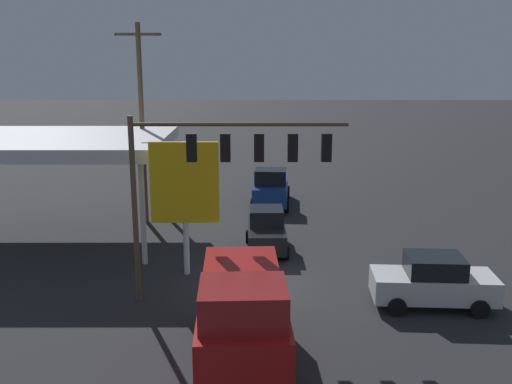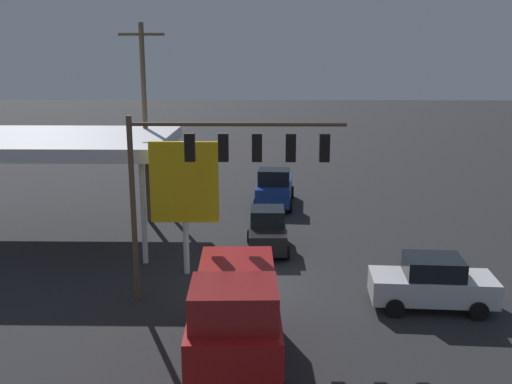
{
  "view_description": "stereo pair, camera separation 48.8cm",
  "coord_description": "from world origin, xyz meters",
  "px_view_note": "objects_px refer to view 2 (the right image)",
  "views": [
    {
      "loc": [
        0.05,
        21.38,
        8.92
      ],
      "look_at": [
        0.0,
        -2.0,
        3.35
      ],
      "focal_mm": 40.0,
      "sensor_mm": 36.0,
      "label": 1
    },
    {
      "loc": [
        -0.44,
        21.38,
        8.92
      ],
      "look_at": [
        0.0,
        -2.0,
        3.35
      ],
      "focal_mm": 40.0,
      "sensor_mm": 36.0,
      "label": 2
    }
  ],
  "objects_px": {
    "utility_pole": "(145,120)",
    "delivery_truck": "(236,321)",
    "price_sign": "(184,186)",
    "sedan_waiting": "(432,283)",
    "pickup_parked": "(275,188)",
    "traffic_signal_assembly": "(222,161)",
    "hatchback_crossing": "(267,231)"
  },
  "relations": [
    {
      "from": "utility_pole",
      "to": "delivery_truck",
      "type": "relative_size",
      "value": 1.55
    },
    {
      "from": "price_sign",
      "to": "sedan_waiting",
      "type": "distance_m",
      "value": 10.29
    },
    {
      "from": "utility_pole",
      "to": "pickup_parked",
      "type": "height_order",
      "value": "utility_pole"
    },
    {
      "from": "utility_pole",
      "to": "price_sign",
      "type": "relative_size",
      "value": 1.9
    },
    {
      "from": "utility_pole",
      "to": "delivery_truck",
      "type": "distance_m",
      "value": 17.21
    },
    {
      "from": "delivery_truck",
      "to": "sedan_waiting",
      "type": "relative_size",
      "value": 1.53
    },
    {
      "from": "traffic_signal_assembly",
      "to": "pickup_parked",
      "type": "distance_m",
      "value": 14.74
    },
    {
      "from": "traffic_signal_assembly",
      "to": "delivery_truck",
      "type": "bearing_deg",
      "value": 97.89
    },
    {
      "from": "traffic_signal_assembly",
      "to": "utility_pole",
      "type": "distance_m",
      "value": 11.59
    },
    {
      "from": "hatchback_crossing",
      "to": "delivery_truck",
      "type": "xyz_separation_m",
      "value": [
        0.9,
        10.98,
        0.75
      ]
    },
    {
      "from": "utility_pole",
      "to": "hatchback_crossing",
      "type": "height_order",
      "value": "utility_pole"
    },
    {
      "from": "traffic_signal_assembly",
      "to": "pickup_parked",
      "type": "bearing_deg",
      "value": -98.45
    },
    {
      "from": "utility_pole",
      "to": "sedan_waiting",
      "type": "xyz_separation_m",
      "value": [
        -12.53,
        11.06,
        -4.66
      ]
    },
    {
      "from": "sedan_waiting",
      "to": "pickup_parked",
      "type": "distance_m",
      "value": 15.57
    },
    {
      "from": "traffic_signal_assembly",
      "to": "delivery_truck",
      "type": "xyz_separation_m",
      "value": [
        -0.73,
        5.28,
        -3.61
      ]
    },
    {
      "from": "traffic_signal_assembly",
      "to": "hatchback_crossing",
      "type": "distance_m",
      "value": 7.36
    },
    {
      "from": "price_sign",
      "to": "hatchback_crossing",
      "type": "xyz_separation_m",
      "value": [
        -3.4,
        -3.07,
        -2.85
      ]
    },
    {
      "from": "delivery_truck",
      "to": "sedan_waiting",
      "type": "xyz_separation_m",
      "value": [
        -6.86,
        -4.71,
        -0.74
      ]
    },
    {
      "from": "price_sign",
      "to": "pickup_parked",
      "type": "height_order",
      "value": "price_sign"
    },
    {
      "from": "hatchback_crossing",
      "to": "delivery_truck",
      "type": "distance_m",
      "value": 11.04
    },
    {
      "from": "delivery_truck",
      "to": "sedan_waiting",
      "type": "height_order",
      "value": "delivery_truck"
    },
    {
      "from": "hatchback_crossing",
      "to": "pickup_parked",
      "type": "bearing_deg",
      "value": 176.12
    },
    {
      "from": "hatchback_crossing",
      "to": "sedan_waiting",
      "type": "distance_m",
      "value": 8.65
    },
    {
      "from": "sedan_waiting",
      "to": "price_sign",
      "type": "bearing_deg",
      "value": -15.37
    },
    {
      "from": "utility_pole",
      "to": "pickup_parked",
      "type": "bearing_deg",
      "value": -153.5
    },
    {
      "from": "price_sign",
      "to": "sedan_waiting",
      "type": "xyz_separation_m",
      "value": [
        -9.36,
        3.2,
        -2.85
      ]
    },
    {
      "from": "utility_pole",
      "to": "sedan_waiting",
      "type": "bearing_deg",
      "value": 138.57
    },
    {
      "from": "traffic_signal_assembly",
      "to": "price_sign",
      "type": "height_order",
      "value": "traffic_signal_assembly"
    },
    {
      "from": "traffic_signal_assembly",
      "to": "utility_pole",
      "type": "height_order",
      "value": "utility_pole"
    },
    {
      "from": "pickup_parked",
      "to": "traffic_signal_assembly",
      "type": "bearing_deg",
      "value": -4.51
    },
    {
      "from": "utility_pole",
      "to": "hatchback_crossing",
      "type": "xyz_separation_m",
      "value": [
        -6.57,
        4.79,
        -4.66
      ]
    },
    {
      "from": "hatchback_crossing",
      "to": "sedan_waiting",
      "type": "xyz_separation_m",
      "value": [
        -5.96,
        6.27,
        0.0
      ]
    }
  ]
}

